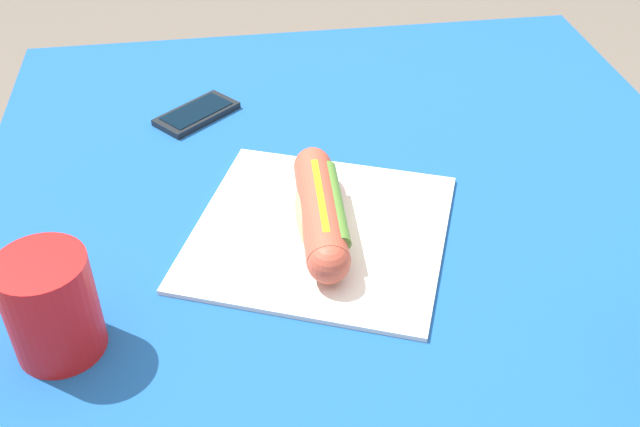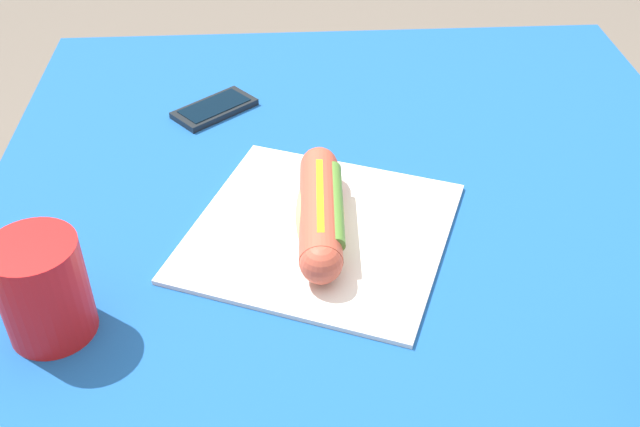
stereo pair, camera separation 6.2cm
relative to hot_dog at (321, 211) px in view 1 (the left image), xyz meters
name	(u,v)px [view 1 (the left image)]	position (x,y,z in m)	size (l,w,h in m)	color
dining_table	(361,292)	(-0.02, 0.06, -0.16)	(1.11, 0.98, 0.75)	brown
paper_wrapper	(320,231)	(0.00, 0.00, -0.03)	(0.29, 0.30, 0.01)	silver
hot_dog	(321,211)	(0.00, 0.00, 0.00)	(0.23, 0.07, 0.05)	#DBB26B
cell_phone	(197,114)	(-0.30, -0.14, -0.03)	(0.13, 0.13, 0.01)	black
drinking_cup	(51,306)	(0.14, -0.29, 0.02)	(0.09, 0.09, 0.11)	red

